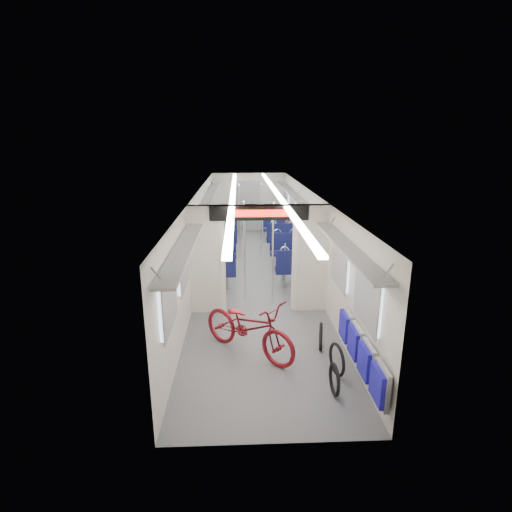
# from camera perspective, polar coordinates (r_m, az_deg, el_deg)

# --- Properties ---
(carriage) EXTENTS (12.00, 12.02, 2.31)m
(carriage) POSITION_cam_1_polar(r_m,az_deg,el_deg) (9.97, -0.09, 4.34)
(carriage) COLOR #515456
(carriage) RESTS_ON ground
(bicycle) EXTENTS (1.90, 1.80, 1.02)m
(bicycle) POSITION_cam_1_polar(r_m,az_deg,el_deg) (6.89, -1.06, -10.06)
(bicycle) COLOR maroon
(bicycle) RESTS_ON ground
(flip_bench) EXTENTS (0.12, 2.12, 0.53)m
(flip_bench) POSITION_cam_1_polar(r_m,az_deg,el_deg) (6.21, 14.72, -13.07)
(flip_bench) COLOR gray
(flip_bench) RESTS_ON carriage
(bike_hoop_a) EXTENTS (0.06, 0.49, 0.49)m
(bike_hoop_a) POSITION_cam_1_polar(r_m,az_deg,el_deg) (6.14, 11.12, -17.11)
(bike_hoop_a) COLOR black
(bike_hoop_a) RESTS_ON ground
(bike_hoop_b) EXTENTS (0.15, 0.53, 0.53)m
(bike_hoop_b) POSITION_cam_1_polar(r_m,az_deg,el_deg) (6.57, 11.46, -14.48)
(bike_hoop_b) COLOR black
(bike_hoop_b) RESTS_ON ground
(bike_hoop_c) EXTENTS (0.14, 0.50, 0.50)m
(bike_hoop_c) POSITION_cam_1_polar(r_m,az_deg,el_deg) (7.23, 9.22, -11.46)
(bike_hoop_c) COLOR black
(bike_hoop_c) RESTS_ON ground
(seat_bay_near_left) EXTENTS (0.88, 1.91, 1.05)m
(seat_bay_near_left) POSITION_cam_1_polar(r_m,az_deg,el_deg) (10.57, -5.24, -0.51)
(seat_bay_near_left) COLOR #0E113F
(seat_bay_near_left) RESTS_ON ground
(seat_bay_near_right) EXTENTS (0.89, 2.00, 1.08)m
(seat_bay_near_right) POSITION_cam_1_polar(r_m,az_deg,el_deg) (10.82, 4.75, -0.05)
(seat_bay_near_right) COLOR #0E113F
(seat_bay_near_right) RESTS_ON ground
(seat_bay_far_left) EXTENTS (0.92, 2.10, 1.11)m
(seat_bay_far_left) POSITION_cam_1_polar(r_m,az_deg,el_deg) (13.83, -4.61, 3.63)
(seat_bay_far_left) COLOR #0E113F
(seat_bay_far_left) RESTS_ON ground
(seat_bay_far_right) EXTENTS (0.91, 2.05, 1.09)m
(seat_bay_far_right) POSITION_cam_1_polar(r_m,az_deg,el_deg) (13.87, 3.14, 3.68)
(seat_bay_far_right) COLOR #0E113F
(seat_bay_far_right) RESTS_ON ground
(stanchion_near_left) EXTENTS (0.04, 0.04, 2.30)m
(stanchion_near_left) POSITION_cam_1_polar(r_m,az_deg,el_deg) (8.92, -1.65, 0.57)
(stanchion_near_left) COLOR silver
(stanchion_near_left) RESTS_ON ground
(stanchion_near_right) EXTENTS (0.04, 0.04, 2.30)m
(stanchion_near_right) POSITION_cam_1_polar(r_m,az_deg,el_deg) (8.75, 2.40, 0.25)
(stanchion_near_right) COLOR silver
(stanchion_near_right) RESTS_ON ground
(stanchion_far_left) EXTENTS (0.04, 0.04, 2.30)m
(stanchion_far_left) POSITION_cam_1_polar(r_m,az_deg,el_deg) (12.25, -2.36, 4.91)
(stanchion_far_left) COLOR silver
(stanchion_far_left) RESTS_ON ground
(stanchion_far_right) EXTENTS (0.04, 0.04, 2.30)m
(stanchion_far_right) POSITION_cam_1_polar(r_m,az_deg,el_deg) (12.25, 0.74, 4.92)
(stanchion_far_right) COLOR silver
(stanchion_far_right) RESTS_ON ground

